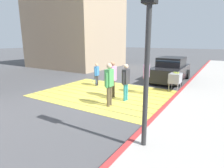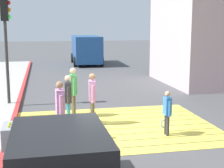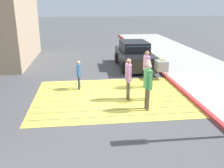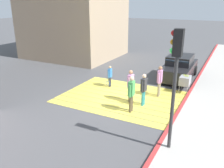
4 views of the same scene
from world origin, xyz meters
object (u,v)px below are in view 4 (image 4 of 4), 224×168
(pedestrian_adult_trailing, at_px, (131,92))
(pedestrian_teen_behind, at_px, (131,84))
(pedestrian_adult_lead, at_px, (160,79))
(pedestrian_adult_side, at_px, (144,87))
(car_parked_near_curb, at_px, (179,68))
(tennis_ball_cart, at_px, (185,81))
(traffic_light_corner, at_px, (175,68))
(pedestrian_child_with_racket, at_px, (110,75))

(pedestrian_adult_trailing, relative_size, pedestrian_teen_behind, 1.04)
(pedestrian_adult_lead, bearing_deg, pedestrian_adult_side, 77.69)
(car_parked_near_curb, height_order, pedestrian_adult_trailing, pedestrian_adult_trailing)
(car_parked_near_curb, relative_size, tennis_ball_cart, 4.24)
(traffic_light_corner, height_order, pedestrian_adult_trailing, traffic_light_corner)
(car_parked_near_curb, distance_m, pedestrian_adult_lead, 3.84)
(tennis_ball_cart, relative_size, pedestrian_adult_trailing, 0.57)
(pedestrian_adult_trailing, height_order, pedestrian_adult_side, pedestrian_adult_trailing)
(pedestrian_adult_side, xyz_separation_m, pedestrian_child_with_racket, (2.77, -1.63, -0.20))
(car_parked_near_curb, xyz_separation_m, traffic_light_corner, (-1.58, 8.56, 2.30))
(car_parked_near_curb, distance_m, pedestrian_child_with_racket, 5.02)
(pedestrian_adult_lead, relative_size, pedestrian_adult_trailing, 0.97)
(tennis_ball_cart, height_order, pedestrian_adult_lead, pedestrian_adult_lead)
(car_parked_near_curb, bearing_deg, pedestrian_adult_trailing, 82.70)
(pedestrian_child_with_racket, bearing_deg, pedestrian_teen_behind, 143.44)
(pedestrian_child_with_racket, bearing_deg, pedestrian_adult_side, 149.64)
(tennis_ball_cart, bearing_deg, pedestrian_adult_trailing, 66.03)
(traffic_light_corner, bearing_deg, pedestrian_child_with_racket, -44.38)
(traffic_light_corner, distance_m, pedestrian_child_with_racket, 7.24)
(tennis_ball_cart, relative_size, pedestrian_adult_side, 0.61)
(car_parked_near_curb, height_order, pedestrian_teen_behind, pedestrian_teen_behind)
(pedestrian_teen_behind, bearing_deg, car_parked_near_curb, -104.24)
(car_parked_near_curb, distance_m, traffic_light_corner, 9.01)
(car_parked_near_curb, xyz_separation_m, pedestrian_adult_side, (0.56, 5.38, 0.23))
(car_parked_near_curb, bearing_deg, traffic_light_corner, 100.45)
(tennis_ball_cart, height_order, pedestrian_adult_trailing, pedestrian_adult_trailing)
(pedestrian_child_with_racket, bearing_deg, pedestrian_adult_lead, 178.80)
(tennis_ball_cart, relative_size, pedestrian_child_with_racket, 0.76)
(car_parked_near_curb, relative_size, traffic_light_corner, 1.02)
(pedestrian_teen_behind, bearing_deg, pedestrian_adult_lead, -128.03)
(pedestrian_adult_trailing, distance_m, pedestrian_adult_side, 1.00)
(pedestrian_adult_trailing, bearing_deg, car_parked_near_curb, -97.30)
(pedestrian_adult_lead, bearing_deg, pedestrian_child_with_racket, -1.20)
(pedestrian_adult_trailing, bearing_deg, pedestrian_child_with_racket, -45.77)
(pedestrian_adult_side, xyz_separation_m, pedestrian_teen_behind, (0.77, -0.14, 0.03))
(traffic_light_corner, xyz_separation_m, pedestrian_adult_lead, (1.80, -4.74, -2.03))
(pedestrian_child_with_racket, bearing_deg, traffic_light_corner, 135.62)
(pedestrian_adult_side, height_order, pedestrian_child_with_racket, pedestrian_adult_side)
(pedestrian_adult_trailing, relative_size, pedestrian_child_with_racket, 1.32)
(traffic_light_corner, bearing_deg, pedestrian_teen_behind, -48.79)
(pedestrian_adult_trailing, bearing_deg, tennis_ball_cart, -113.97)
(tennis_ball_cart, distance_m, pedestrian_adult_side, 3.25)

